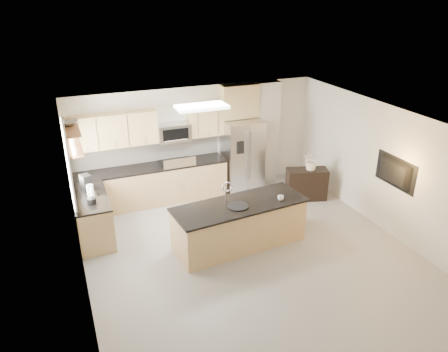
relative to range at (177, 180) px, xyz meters
name	(u,v)px	position (x,y,z in m)	size (l,w,h in m)	color
floor	(252,257)	(0.60, -2.92, -0.47)	(6.50, 6.50, 0.00)	gray
ceiling	(256,125)	(0.60, -2.92, 2.13)	(6.00, 6.50, 0.02)	white
wall_back	(196,140)	(0.60, 0.33, 0.83)	(6.00, 0.02, 2.60)	silver
wall_front	(376,311)	(0.60, -6.17, 0.83)	(6.00, 0.02, 2.60)	silver
wall_left	(79,227)	(-2.40, -2.92, 0.83)	(0.02, 6.50, 2.60)	silver
wall_right	(388,171)	(3.60, -2.92, 0.83)	(0.02, 6.50, 2.60)	silver
back_counter	(151,184)	(-0.63, 0.01, 0.00)	(3.55, 0.66, 1.44)	#D2B874
left_counter	(93,217)	(-2.07, -1.07, -0.01)	(0.66, 1.50, 0.92)	#D2B874
range	(177,180)	(0.00, 0.00, 0.00)	(0.76, 0.64, 1.14)	black
upper_cabinets	(142,127)	(-0.70, 0.16, 1.35)	(3.50, 0.33, 0.75)	#D0BA70
microwave	(174,132)	(0.00, 0.12, 1.16)	(0.76, 0.40, 0.40)	#AFAEB1
refrigerator	(242,155)	(1.66, -0.05, 0.42)	(0.92, 0.78, 1.78)	#AFAEB1
partition_column	(266,133)	(2.42, 0.18, 0.83)	(0.60, 0.30, 2.60)	beige
window	(69,164)	(-2.38, -1.07, 1.18)	(0.04, 1.15, 1.65)	white
shelf_lower	(73,147)	(-2.25, -0.97, 1.48)	(0.30, 1.20, 0.04)	brown
shelf_upper	(70,128)	(-2.25, -0.97, 1.85)	(0.30, 1.20, 0.04)	brown
ceiling_fixture	(202,107)	(0.20, -1.32, 2.09)	(1.00, 0.50, 0.06)	white
island	(239,224)	(0.55, -2.43, -0.02)	(2.68, 1.18, 1.33)	#D2B874
credenza	(306,184)	(2.85, -1.17, -0.09)	(0.95, 0.40, 0.76)	black
cup	(281,198)	(1.34, -2.58, 0.48)	(0.12, 0.12, 0.10)	white
platter	(238,206)	(0.47, -2.52, 0.44)	(0.40, 0.40, 0.02)	black
blender	(91,196)	(-2.07, -1.40, 0.62)	(0.17, 0.17, 0.39)	black
kettle	(92,191)	(-2.02, -1.06, 0.56)	(0.20, 0.20, 0.25)	#AFAEB1
coffee_maker	(86,183)	(-2.09, -0.75, 0.61)	(0.24, 0.26, 0.33)	black
bowl	(69,123)	(-2.25, -0.88, 1.92)	(0.42, 0.42, 0.10)	#AFAEB1
flower_vase	(312,155)	(2.93, -1.19, 0.65)	(0.66, 0.57, 0.73)	white
television	(392,173)	(3.51, -3.12, 0.88)	(1.08, 0.14, 0.62)	black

